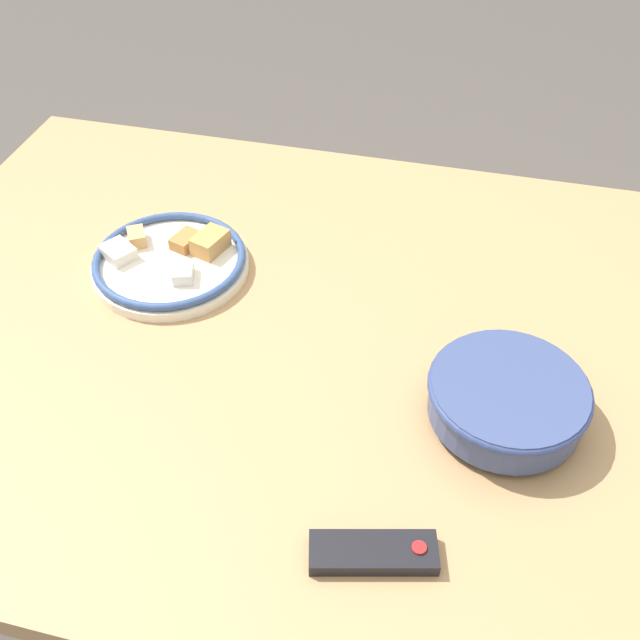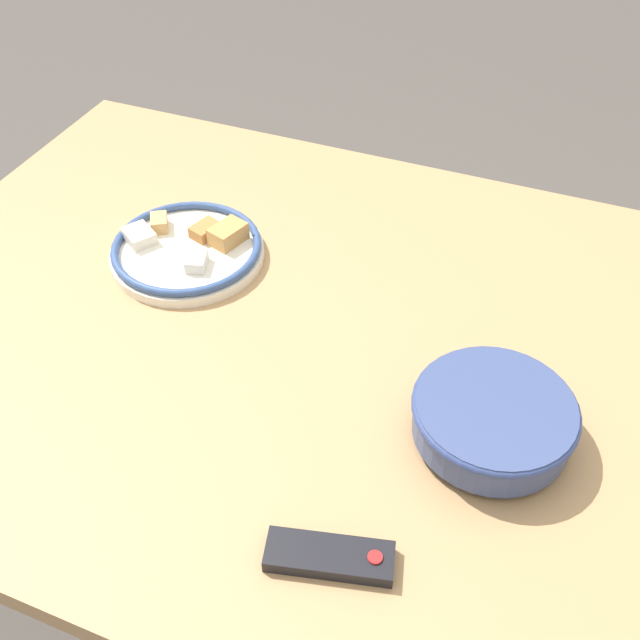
{
  "view_description": "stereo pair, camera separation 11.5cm",
  "coord_description": "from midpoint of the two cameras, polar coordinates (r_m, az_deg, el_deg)",
  "views": [
    {
      "loc": [
        -0.18,
        0.81,
        1.55
      ],
      "look_at": [
        0.02,
        0.0,
        0.76
      ],
      "focal_mm": 42.0,
      "sensor_mm": 36.0,
      "label": 1
    },
    {
      "loc": [
        -0.29,
        0.78,
        1.55
      ],
      "look_at": [
        0.02,
        0.0,
        0.76
      ],
      "focal_mm": 42.0,
      "sensor_mm": 36.0,
      "label": 2
    }
  ],
  "objects": [
    {
      "name": "ground_plane",
      "position": [
        1.76,
        2.64,
        -18.35
      ],
      "size": [
        8.0,
        8.0,
        0.0
      ],
      "primitive_type": "plane",
      "color": "#4C4742"
    },
    {
      "name": "dining_table",
      "position": [
        1.22,
        3.62,
        -3.68
      ],
      "size": [
        1.55,
        1.07,
        0.72
      ],
      "color": "tan",
      "rests_on": "ground_plane"
    },
    {
      "name": "noodle_bowl",
      "position": [
        1.05,
        16.16,
        -7.33
      ],
      "size": [
        0.22,
        0.22,
        0.07
      ],
      "color": "#384775",
      "rests_on": "dining_table"
    },
    {
      "name": "tv_remote",
      "position": [
        0.93,
        4.44,
        -17.74
      ],
      "size": [
        0.16,
        0.09,
        0.02
      ],
      "rotation": [
        0.0,
        0.0,
        1.81
      ],
      "color": "black",
      "rests_on": "dining_table"
    },
    {
      "name": "food_plate",
      "position": [
        1.32,
        -7.62,
        5.29
      ],
      "size": [
        0.27,
        0.27,
        0.05
      ],
      "color": "silver",
      "rests_on": "dining_table"
    }
  ]
}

